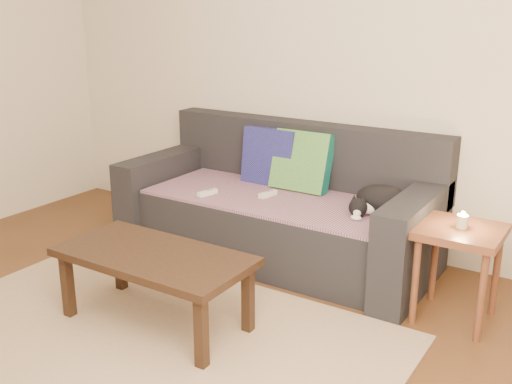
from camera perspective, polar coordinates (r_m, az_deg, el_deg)
ground at (r=3.07m, az=-13.46°, el=-15.40°), size 4.50×4.50×0.00m
back_wall at (r=4.23m, az=5.42°, el=12.62°), size 4.50×0.04×2.60m
sofa at (r=4.06m, az=2.24°, el=-1.83°), size 2.10×0.94×0.87m
throw_blanket at (r=3.95m, az=1.58°, el=-0.54°), size 1.66×0.74×0.02m
cushion_navy at (r=4.20m, az=1.30°, el=3.38°), size 0.39×0.15×0.40m
cushion_green at (r=4.07m, az=4.39°, el=2.91°), size 0.41×0.21×0.42m
cat at (r=3.67m, az=11.78°, el=-0.77°), size 0.42×0.40×0.17m
wii_remote_a at (r=3.98m, az=-4.65°, el=-0.08°), size 0.07×0.15×0.03m
wii_remote_b at (r=3.93m, az=1.14°, el=-0.21°), size 0.06×0.15×0.03m
side_table at (r=3.34m, az=18.83°, el=-4.75°), size 0.42×0.42×0.53m
candle at (r=3.29m, az=19.05°, el=-2.64°), size 0.06×0.06×0.09m
rug at (r=3.16m, az=-11.47°, el=-14.17°), size 2.50×1.80×0.01m
coffee_table at (r=3.18m, az=-9.69°, el=-6.60°), size 1.04×0.52×0.41m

